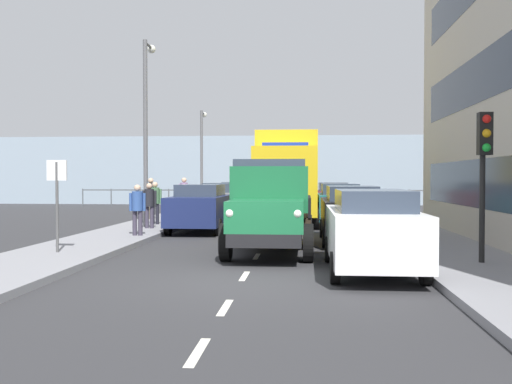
{
  "coord_description": "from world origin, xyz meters",
  "views": [
    {
      "loc": [
        -1.21,
        10.9,
        1.98
      ],
      "look_at": [
        0.5,
        -9.25,
        1.47
      ],
      "focal_mm": 40.88,
      "sensor_mm": 36.0,
      "label": 1
    }
  ],
  "objects_px": {
    "truck_vintage_green": "(270,209)",
    "car_navy_oppositeside_0": "(200,207)",
    "pedestrian_strolling": "(137,206)",
    "lamp_post_promenade": "(147,117)",
    "lorry_cargo_yellow": "(288,175)",
    "lamp_post_far": "(202,149)",
    "traffic_light_near": "(484,154)",
    "pedestrian_by_lamp": "(184,193)",
    "street_sign": "(57,189)",
    "car_teal_kerbside_2": "(339,204)",
    "car_grey_oppositeside_1": "(222,201)",
    "car_silver_oppositeside_2": "(237,197)",
    "pedestrian_with_bag": "(149,202)",
    "pedestrian_couple_a": "(155,199)",
    "pedestrian_couple_b": "(151,195)",
    "car_white_kerbside_near": "(372,229)",
    "car_maroon_kerbside_3": "(332,199)",
    "car_black_kerbside_1": "(351,213)"
  },
  "relations": [
    {
      "from": "pedestrian_couple_b",
      "to": "lamp_post_far",
      "type": "bearing_deg",
      "value": -94.1
    },
    {
      "from": "car_navy_oppositeside_0",
      "to": "car_grey_oppositeside_1",
      "type": "bearing_deg",
      "value": -90.0
    },
    {
      "from": "car_navy_oppositeside_0",
      "to": "street_sign",
      "type": "bearing_deg",
      "value": 72.4
    },
    {
      "from": "truck_vintage_green",
      "to": "street_sign",
      "type": "bearing_deg",
      "value": 12.76
    },
    {
      "from": "pedestrian_by_lamp",
      "to": "street_sign",
      "type": "distance_m",
      "value": 13.91
    },
    {
      "from": "lorry_cargo_yellow",
      "to": "pedestrian_couple_b",
      "type": "xyz_separation_m",
      "value": [
        5.98,
        -0.02,
        -0.86
      ]
    },
    {
      "from": "truck_vintage_green",
      "to": "car_navy_oppositeside_0",
      "type": "distance_m",
      "value": 6.56
    },
    {
      "from": "pedestrian_strolling",
      "to": "pedestrian_couple_b",
      "type": "xyz_separation_m",
      "value": [
        1.48,
        -7.09,
        0.13
      ]
    },
    {
      "from": "lorry_cargo_yellow",
      "to": "street_sign",
      "type": "xyz_separation_m",
      "value": [
        5.27,
        11.26,
        -0.39
      ]
    },
    {
      "from": "pedestrian_couple_a",
      "to": "pedestrian_by_lamp",
      "type": "height_order",
      "value": "pedestrian_by_lamp"
    },
    {
      "from": "car_maroon_kerbside_3",
      "to": "pedestrian_by_lamp",
      "type": "bearing_deg",
      "value": 15.77
    },
    {
      "from": "pedestrian_with_bag",
      "to": "pedestrian_couple_b",
      "type": "relative_size",
      "value": 0.9
    },
    {
      "from": "truck_vintage_green",
      "to": "pedestrian_couple_a",
      "type": "bearing_deg",
      "value": -56.2
    },
    {
      "from": "lamp_post_promenade",
      "to": "car_navy_oppositeside_0",
      "type": "bearing_deg",
      "value": 163.4
    },
    {
      "from": "car_black_kerbside_1",
      "to": "car_maroon_kerbside_3",
      "type": "relative_size",
      "value": 1.12
    },
    {
      "from": "car_silver_oppositeside_2",
      "to": "pedestrian_couple_b",
      "type": "distance_m",
      "value": 7.7
    },
    {
      "from": "pedestrian_with_bag",
      "to": "pedestrian_by_lamp",
      "type": "distance_m",
      "value": 7.13
    },
    {
      "from": "lamp_post_far",
      "to": "lamp_post_promenade",
      "type": "bearing_deg",
      "value": 90.77
    },
    {
      "from": "pedestrian_couple_b",
      "to": "car_navy_oppositeside_0",
      "type": "bearing_deg",
      "value": 124.82
    },
    {
      "from": "lorry_cargo_yellow",
      "to": "lamp_post_far",
      "type": "height_order",
      "value": "lamp_post_far"
    },
    {
      "from": "pedestrian_strolling",
      "to": "pedestrian_with_bag",
      "type": "height_order",
      "value": "pedestrian_with_bag"
    },
    {
      "from": "car_maroon_kerbside_3",
      "to": "pedestrian_with_bag",
      "type": "xyz_separation_m",
      "value": [
        6.96,
        9.15,
        0.21
      ]
    },
    {
      "from": "car_navy_oppositeside_0",
      "to": "traffic_light_near",
      "type": "relative_size",
      "value": 1.28
    },
    {
      "from": "car_grey_oppositeside_1",
      "to": "car_teal_kerbside_2",
      "type": "bearing_deg",
      "value": 153.33
    },
    {
      "from": "car_maroon_kerbside_3",
      "to": "pedestrian_couple_b",
      "type": "height_order",
      "value": "pedestrian_couple_b"
    },
    {
      "from": "car_silver_oppositeside_2",
      "to": "lamp_post_promenade",
      "type": "xyz_separation_m",
      "value": [
        2.13,
        10.72,
        3.35
      ]
    },
    {
      "from": "pedestrian_couple_a",
      "to": "car_silver_oppositeside_2",
      "type": "bearing_deg",
      "value": -101.69
    },
    {
      "from": "lorry_cargo_yellow",
      "to": "pedestrian_with_bag",
      "type": "xyz_separation_m",
      "value": [
        4.83,
        4.48,
        -0.97
      ]
    },
    {
      "from": "truck_vintage_green",
      "to": "lamp_post_far",
      "type": "bearing_deg",
      "value": -74.9
    },
    {
      "from": "car_navy_oppositeside_0",
      "to": "car_teal_kerbside_2",
      "type": "bearing_deg",
      "value": -149.74
    },
    {
      "from": "street_sign",
      "to": "car_grey_oppositeside_1",
      "type": "bearing_deg",
      "value": -100.01
    },
    {
      "from": "pedestrian_strolling",
      "to": "traffic_light_near",
      "type": "height_order",
      "value": "traffic_light_near"
    },
    {
      "from": "lorry_cargo_yellow",
      "to": "car_grey_oppositeside_1",
      "type": "xyz_separation_m",
      "value": [
        3.04,
        -1.4,
        -1.18
      ]
    },
    {
      "from": "pedestrian_strolling",
      "to": "pedestrian_by_lamp",
      "type": "distance_m",
      "value": 9.73
    },
    {
      "from": "car_black_kerbside_1",
      "to": "street_sign",
      "type": "xyz_separation_m",
      "value": [
        7.4,
        4.08,
        0.79
      ]
    },
    {
      "from": "lorry_cargo_yellow",
      "to": "pedestrian_by_lamp",
      "type": "bearing_deg",
      "value": -27.62
    },
    {
      "from": "car_black_kerbside_1",
      "to": "pedestrian_couple_b",
      "type": "distance_m",
      "value": 10.86
    },
    {
      "from": "pedestrian_couple_b",
      "to": "car_silver_oppositeside_2",
      "type": "bearing_deg",
      "value": -112.52
    },
    {
      "from": "pedestrian_couple_a",
      "to": "street_sign",
      "type": "distance_m",
      "value": 8.55
    },
    {
      "from": "lamp_post_promenade",
      "to": "car_white_kerbside_near",
      "type": "bearing_deg",
      "value": 128.5
    },
    {
      "from": "car_navy_oppositeside_0",
      "to": "street_sign",
      "type": "relative_size",
      "value": 1.83
    },
    {
      "from": "car_teal_kerbside_2",
      "to": "truck_vintage_green",
      "type": "bearing_deg",
      "value": 75.67
    },
    {
      "from": "pedestrian_strolling",
      "to": "lamp_post_promenade",
      "type": "bearing_deg",
      "value": -79.28
    },
    {
      "from": "car_white_kerbside_near",
      "to": "car_maroon_kerbside_3",
      "type": "xyz_separation_m",
      "value": [
        0.0,
        -17.43,
        -0.0
      ]
    },
    {
      "from": "traffic_light_near",
      "to": "lamp_post_far",
      "type": "distance_m",
      "value": 23.57
    },
    {
      "from": "car_silver_oppositeside_2",
      "to": "pedestrian_couple_a",
      "type": "relative_size",
      "value": 2.46
    },
    {
      "from": "car_navy_oppositeside_0",
      "to": "pedestrian_with_bag",
      "type": "relative_size",
      "value": 2.53
    },
    {
      "from": "car_black_kerbside_1",
      "to": "pedestrian_with_bag",
      "type": "xyz_separation_m",
      "value": [
        6.96,
        -2.71,
        0.2
      ]
    },
    {
      "from": "car_white_kerbside_near",
      "to": "pedestrian_couple_a",
      "type": "height_order",
      "value": "pedestrian_couple_a"
    },
    {
      "from": "lamp_post_far",
      "to": "pedestrian_with_bag",
      "type": "bearing_deg",
      "value": 92.13
    }
  ]
}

